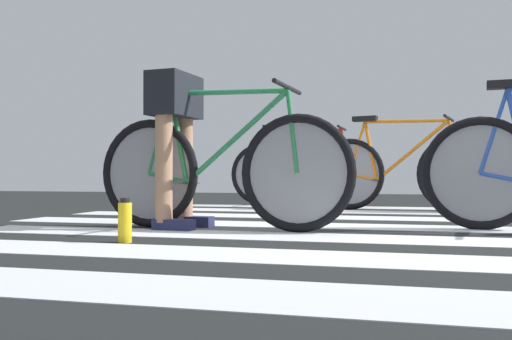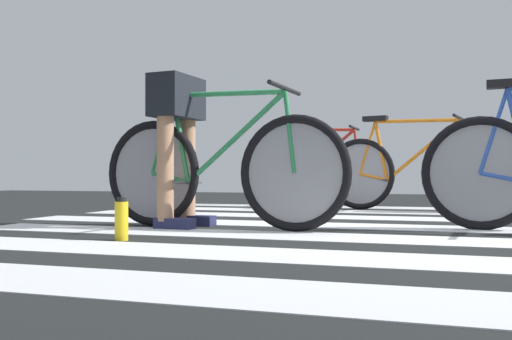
{
  "view_description": "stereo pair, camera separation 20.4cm",
  "coord_description": "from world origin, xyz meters",
  "px_view_note": "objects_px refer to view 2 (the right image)",
  "views": [
    {
      "loc": [
        0.14,
        -3.74,
        0.36
      ],
      "look_at": [
        -0.79,
        -0.18,
        0.4
      ],
      "focal_mm": 40.01,
      "sensor_mm": 36.0,
      "label": 1
    },
    {
      "loc": [
        0.35,
        -3.74,
        0.36
      ],
      "look_at": [
        -0.79,
        -0.18,
        0.4
      ],
      "focal_mm": 40.01,
      "sensor_mm": 36.0,
      "label": 2
    }
  ],
  "objects_px": {
    "bicycle_3_of_4": "(410,171)",
    "water_bottle": "(121,220)",
    "bicycle_1_of_4": "(219,169)",
    "traffic_cone": "(168,188)",
    "cyclist_1_of_4": "(177,130)",
    "bicycle_4_of_4": "(315,172)"
  },
  "relations": [
    {
      "from": "bicycle_1_of_4",
      "to": "traffic_cone",
      "type": "distance_m",
      "value": 2.01
    },
    {
      "from": "cyclist_1_of_4",
      "to": "water_bottle",
      "type": "relative_size",
      "value": 4.39
    },
    {
      "from": "bicycle_3_of_4",
      "to": "bicycle_4_of_4",
      "type": "xyz_separation_m",
      "value": [
        -1.09,
        0.77,
        0.0
      ]
    },
    {
      "from": "bicycle_3_of_4",
      "to": "water_bottle",
      "type": "relative_size",
      "value": 7.49
    },
    {
      "from": "cyclist_1_of_4",
      "to": "bicycle_1_of_4",
      "type": "bearing_deg",
      "value": -0.0
    },
    {
      "from": "bicycle_3_of_4",
      "to": "traffic_cone",
      "type": "height_order",
      "value": "bicycle_3_of_4"
    },
    {
      "from": "water_bottle",
      "to": "traffic_cone",
      "type": "bearing_deg",
      "value": 111.16
    },
    {
      "from": "cyclist_1_of_4",
      "to": "traffic_cone",
      "type": "relative_size",
      "value": 2.19
    },
    {
      "from": "cyclist_1_of_4",
      "to": "traffic_cone",
      "type": "bearing_deg",
      "value": 124.19
    },
    {
      "from": "cyclist_1_of_4",
      "to": "bicycle_3_of_4",
      "type": "xyz_separation_m",
      "value": [
        1.4,
        2.23,
        -0.26
      ]
    },
    {
      "from": "bicycle_1_of_4",
      "to": "bicycle_4_of_4",
      "type": "relative_size",
      "value": 1.0
    },
    {
      "from": "water_bottle",
      "to": "traffic_cone",
      "type": "xyz_separation_m",
      "value": [
        -0.93,
        2.4,
        0.11
      ]
    },
    {
      "from": "bicycle_3_of_4",
      "to": "water_bottle",
      "type": "distance_m",
      "value": 3.33
    },
    {
      "from": "bicycle_1_of_4",
      "to": "water_bottle",
      "type": "relative_size",
      "value": 7.59
    },
    {
      "from": "cyclist_1_of_4",
      "to": "water_bottle",
      "type": "distance_m",
      "value": 0.97
    },
    {
      "from": "bicycle_1_of_4",
      "to": "water_bottle",
      "type": "height_order",
      "value": "bicycle_1_of_4"
    },
    {
      "from": "bicycle_4_of_4",
      "to": "water_bottle",
      "type": "xyz_separation_m",
      "value": [
        -0.24,
        -3.81,
        -0.28
      ]
    },
    {
      "from": "bicycle_1_of_4",
      "to": "cyclist_1_of_4",
      "type": "distance_m",
      "value": 0.41
    },
    {
      "from": "bicycle_1_of_4",
      "to": "cyclist_1_of_4",
      "type": "relative_size",
      "value": 1.73
    },
    {
      "from": "bicycle_1_of_4",
      "to": "bicycle_4_of_4",
      "type": "height_order",
      "value": "same"
    },
    {
      "from": "bicycle_3_of_4",
      "to": "traffic_cone",
      "type": "distance_m",
      "value": 2.36
    },
    {
      "from": "bicycle_1_of_4",
      "to": "cyclist_1_of_4",
      "type": "xyz_separation_m",
      "value": [
        -0.31,
        0.03,
        0.26
      ]
    }
  ]
}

